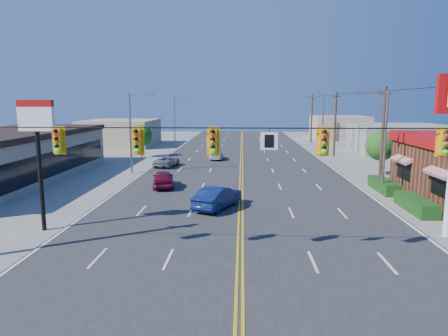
{
  "coord_description": "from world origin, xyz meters",
  "views": [
    {
      "loc": [
        0.05,
        -17.02,
        7.09
      ],
      "look_at": [
        -1.3,
        12.5,
        2.2
      ],
      "focal_mm": 32.0,
      "sensor_mm": 36.0,
      "label": 1
    }
  ],
  "objects_px": {
    "signal_span": "(238,154)",
    "pizza_hut_sign": "(37,138)",
    "car_blue": "(218,198)",
    "car_magenta": "(163,179)",
    "car_white": "(216,155)",
    "car_silver": "(167,162)"
  },
  "relations": [
    {
      "from": "signal_span",
      "to": "pizza_hut_sign",
      "type": "bearing_deg",
      "value": 159.81
    },
    {
      "from": "car_white",
      "to": "signal_span",
      "type": "bearing_deg",
      "value": 95.22
    },
    {
      "from": "signal_span",
      "to": "car_blue",
      "type": "bearing_deg",
      "value": 99.15
    },
    {
      "from": "car_blue",
      "to": "car_silver",
      "type": "relative_size",
      "value": 1.07
    },
    {
      "from": "pizza_hut_sign",
      "to": "car_magenta",
      "type": "xyz_separation_m",
      "value": [
        4.49,
        11.42,
        -4.47
      ]
    },
    {
      "from": "car_white",
      "to": "car_silver",
      "type": "height_order",
      "value": "car_silver"
    },
    {
      "from": "car_magenta",
      "to": "signal_span",
      "type": "bearing_deg",
      "value": 101.63
    },
    {
      "from": "pizza_hut_sign",
      "to": "car_white",
      "type": "relative_size",
      "value": 1.74
    },
    {
      "from": "car_magenta",
      "to": "car_silver",
      "type": "height_order",
      "value": "car_magenta"
    },
    {
      "from": "pizza_hut_sign",
      "to": "signal_span",
      "type": "bearing_deg",
      "value": -20.19
    },
    {
      "from": "pizza_hut_sign",
      "to": "car_magenta",
      "type": "distance_m",
      "value": 13.06
    },
    {
      "from": "pizza_hut_sign",
      "to": "car_silver",
      "type": "distance_m",
      "value": 22.88
    },
    {
      "from": "pizza_hut_sign",
      "to": "car_blue",
      "type": "distance_m",
      "value": 11.55
    },
    {
      "from": "car_magenta",
      "to": "car_silver",
      "type": "xyz_separation_m",
      "value": [
        -1.75,
        10.83,
        -0.13
      ]
    },
    {
      "from": "pizza_hut_sign",
      "to": "car_blue",
      "type": "bearing_deg",
      "value": 27.74
    },
    {
      "from": "car_white",
      "to": "car_magenta",
      "type": "bearing_deg",
      "value": 78.3
    },
    {
      "from": "car_magenta",
      "to": "car_blue",
      "type": "relative_size",
      "value": 0.93
    },
    {
      "from": "car_magenta",
      "to": "car_white",
      "type": "relative_size",
      "value": 1.06
    },
    {
      "from": "car_magenta",
      "to": "car_blue",
      "type": "xyz_separation_m",
      "value": [
        4.95,
        -6.46,
        0.03
      ]
    },
    {
      "from": "signal_span",
      "to": "car_blue",
      "type": "xyz_separation_m",
      "value": [
        -1.44,
        8.96,
        -4.14
      ]
    },
    {
      "from": "pizza_hut_sign",
      "to": "car_silver",
      "type": "relative_size",
      "value": 1.63
    },
    {
      "from": "car_silver",
      "to": "car_magenta",
      "type": "bearing_deg",
      "value": 108.81
    }
  ]
}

